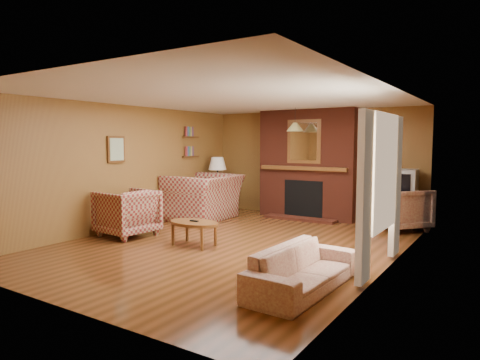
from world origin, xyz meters
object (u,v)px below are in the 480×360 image
Objects in this scene: plaid_loveseat at (204,197)px; side_table at (218,200)px; floral_sofa at (303,269)px; tv_stand at (401,212)px; coffee_table at (194,225)px; plaid_armchair at (127,213)px; fireplace at (308,165)px; floral_armchair at (401,209)px; table_lamp at (217,170)px; crt_tv at (402,182)px.

plaid_loveseat reaches higher than side_table.
floral_sofa is 4.24m from tv_stand.
plaid_armchair is at bearing -177.24° from coffee_table.
floral_sofa is 2.56m from coffee_table.
tv_stand is at bearing 135.10° from plaid_armchair.
fireplace is 3.85× the size of side_table.
floral_armchair reaches higher than tv_stand.
tv_stand is (4.15, 0.35, 0.02)m from side_table.
floral_armchair is 1.38× the size of tv_stand.
table_lamp is at bearing -165.71° from fireplace.
floral_sofa is at bearing 82.17° from plaid_armchair.
crt_tv is (0.00, -0.01, 0.58)m from tv_stand.
floral_sofa is at bearing 48.09° from plaid_loveseat.
side_table is 1.09× the size of crt_tv.
fireplace is 2.23m from floral_armchair.
fireplace is 2.64× the size of floral_armchair.
plaid_armchair is 1.02× the size of floral_armchair.
floral_sofa is 2.95× the size of crt_tv.
plaid_armchair is 3.96m from floral_sofa.
crt_tv is at bearing 52.36° from coffee_table.
tv_stand is at bearing -39.64° from floral_armchair.
coffee_table is 4.12m from tv_stand.
floral_sofa is at bearing -92.03° from crt_tv.
crt_tv is at bearing 4.74° from side_table.
crt_tv is at bearing 104.16° from plaid_loveseat.
fireplace reaches higher than floral_armchair.
plaid_armchair is (-0.10, -2.12, -0.07)m from plaid_loveseat.
plaid_armchair is at bearing 79.13° from floral_sofa.
floral_sofa is at bearing 128.52° from floral_armchair.
floral_armchair is 1.02× the size of coffee_table.
side_table is 0.95× the size of tv_stand.
plaid_loveseat is 0.92m from side_table.
plaid_loveseat is at bearing -177.44° from plaid_armchair.
tv_stand is (4.15, 0.35, -0.69)m from table_lamp.
plaid_loveseat is at bearing -142.77° from fireplace.
plaid_loveseat is 2.28× the size of tv_stand.
table_lamp is at bearing -167.14° from plaid_loveseat.
crt_tv is (4.00, 3.33, 0.49)m from plaid_armchair.
crt_tv reaches higher than floral_sofa.
table_lamp is (0.00, 0.00, 0.71)m from side_table.
crt_tv is at bearing 135.05° from plaid_armchair.
plaid_armchair reaches higher than floral_armchair.
table_lamp is (-4.17, -0.24, 0.60)m from floral_armchair.
floral_armchair is 0.51m from crt_tv.
tv_stand is (4.00, 3.34, -0.09)m from plaid_armchair.
plaid_loveseat is at bearing 53.47° from floral_sofa.
table_lamp is at bearing 44.13° from floral_armchair.
floral_armchair reaches higher than coffee_table.
floral_sofa is 5.57m from side_table.
tv_stand is at bearing -5.15° from fireplace.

